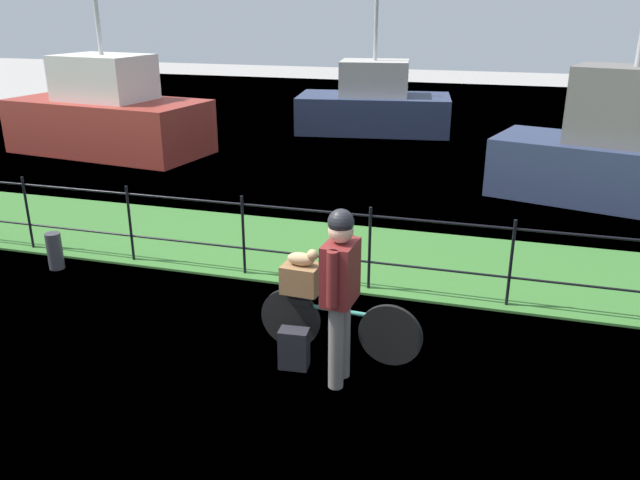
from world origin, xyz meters
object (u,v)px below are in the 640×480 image
Objects in this scene: bicycle_main at (337,324)px; moored_boat_near at (622,155)px; cyclist_person at (340,283)px; moored_boat_mid at (374,106)px; wooden_crate at (301,279)px; terrier_dog at (303,258)px; backpack_on_paving at (294,349)px; mooring_bollard at (55,251)px; moored_boat_far at (108,117)px.

moored_boat_near is (3.37, 6.45, 0.51)m from bicycle_main.
cyclist_person is 7.62m from moored_boat_near.
moored_boat_mid is (-5.51, 5.33, -0.14)m from moored_boat_near.
wooden_crate is at bearing 176.69° from bicycle_main.
moored_boat_near is at bearing 62.41° from bicycle_main.
moored_boat_mid is at bearing 98.54° from wooden_crate.
terrier_dog is 11.89m from moored_boat_mid.
bicycle_main is at bearing -79.69° from moored_boat_mid.
backpack_on_paving is at bearing 167.00° from cyclist_person.
bicycle_main is at bearing -14.66° from mooring_bollard.
terrier_dog reaches higher than mooring_bollard.
moored_boat_far reaches higher than wooden_crate.
wooden_crate is 0.68m from backpack_on_paving.
moored_boat_near is at bearing 64.97° from cyclist_person.
moored_boat_far is (-7.67, 7.93, -0.16)m from cyclist_person.
moored_boat_far reaches higher than terrier_dog.
cyclist_person reaches higher than wooden_crate.
backpack_on_paving is 4.08m from mooring_bollard.
moored_boat_mid is 6.90m from moored_boat_far.
bicycle_main is 0.39× the size of moored_boat_mid.
moored_boat_far is at bearing 133.92° from terrier_dog.
mooring_bollard reaches higher than backpack_on_paving.
moored_boat_mid reaches higher than cyclist_person.
terrier_dog is 0.07× the size of moored_boat_near.
bicycle_main is 0.58m from wooden_crate.
mooring_bollard is 9.25m from moored_boat_near.
moored_boat_far reaches higher than mooring_bollard.
moored_boat_near reaches higher than bicycle_main.
moored_boat_far is at bearing 127.59° from backpack_on_paving.
moored_boat_far is (-7.19, 7.81, 0.64)m from backpack_on_paving.
moored_boat_mid is (-2.14, 11.77, 0.37)m from bicycle_main.
backpack_on_paving is at bearing -47.39° from moored_boat_far.
backpack_on_paving is at bearing -81.53° from moored_boat_mid.
mooring_bollard is (-3.77, 1.06, -0.53)m from wooden_crate.
mooring_bollard is at bearing 164.33° from terrier_dog.
wooden_crate is at bearing -120.24° from moored_boat_near.
wooden_crate reaches higher than mooring_bollard.
cyclist_person is at bearing -72.59° from bicycle_main.
bicycle_main is at bearing 107.41° from cyclist_person.
mooring_bollard is at bearing 154.37° from backpack_on_paving.
bicycle_main is 0.75m from terrier_dog.
moored_boat_mid reaches higher than backpack_on_paving.
moored_boat_near reaches higher than cyclist_person.
terrier_dog is at bearing -46.08° from moored_boat_far.
moored_boat_mid is (2.01, 10.69, 0.46)m from mooring_bollard.
moored_boat_near is 10.94m from moored_boat_far.
backpack_on_paving is 0.09× the size of moored_boat_mid.
moored_boat_near is (7.52, 5.36, 0.60)m from mooring_bollard.
mooring_bollard is at bearing -62.14° from moored_boat_far.
moored_boat_near is (3.72, 6.42, -0.15)m from terrier_dog.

